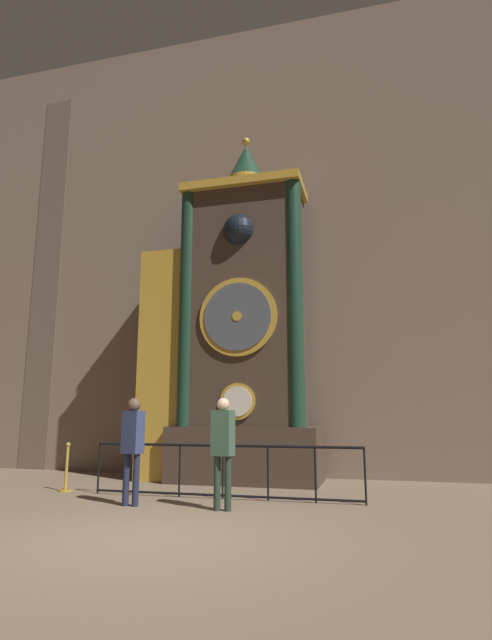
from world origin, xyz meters
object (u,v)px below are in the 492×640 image
visitor_near (133,439)px  stanchion_post (66,476)px  clock_tower (231,331)px  visitor_far (223,442)px

visitor_near → stanchion_post: 2.46m
clock_tower → stanchion_post: (-2.78, -2.20, -3.18)m
visitor_near → stanchion_post: (-2.02, 1.16, -0.78)m
visitor_near → stanchion_post: visitor_near is taller
visitor_far → visitor_near: bearing=-168.8°
visitor_near → visitor_far: visitor_near is taller
clock_tower → visitor_far: size_ratio=4.81×
visitor_near → visitor_far: 1.61m
clock_tower → stanchion_post: bearing=-141.7°
visitor_far → stanchion_post: (-3.64, 1.17, -0.76)m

